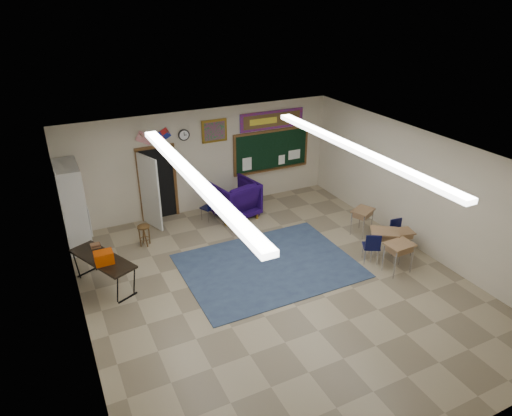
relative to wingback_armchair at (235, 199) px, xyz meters
name	(u,v)px	position (x,y,z in m)	size (l,w,h in m)	color
floor	(277,286)	(-0.58, -3.62, -0.53)	(9.00, 9.00, 0.00)	gray
back_wall	(204,161)	(-0.58, 0.88, 0.97)	(8.00, 0.04, 3.00)	beige
front_wall	(446,374)	(-0.58, -8.12, 0.97)	(8.00, 0.04, 3.00)	beige
left_wall	(77,274)	(-4.58, -3.62, 0.97)	(0.04, 9.00, 3.00)	beige
right_wall	(422,193)	(3.42, -3.62, 0.97)	(0.04, 9.00, 3.00)	beige
ceiling	(280,159)	(-0.58, -3.62, 2.47)	(8.00, 9.00, 0.04)	white
area_rug	(269,266)	(-0.38, -2.82, -0.52)	(4.00, 3.00, 0.02)	#364A66
fluorescent_strips	(280,162)	(-0.58, -3.62, 2.41)	(3.86, 6.00, 0.10)	white
doorway	(155,186)	(-2.08, 0.73, 0.53)	(1.10, 0.89, 2.16)	black
chalkboard	(272,151)	(1.62, 0.84, 0.93)	(2.55, 0.14, 1.30)	brown
bulletin_board	(272,120)	(1.62, 0.84, 1.92)	(2.10, 0.05, 0.55)	red
framed_art_print	(214,131)	(-0.23, 0.84, 1.82)	(0.75, 0.05, 0.65)	olive
wall_clock	(184,135)	(-1.13, 0.84, 1.82)	(0.32, 0.05, 0.32)	black
wall_flags	(153,135)	(-1.98, 0.82, 1.95)	(1.16, 0.06, 0.70)	red
storage_cabinet	(73,206)	(-4.29, 0.23, 0.57)	(0.59, 1.25, 2.20)	silver
wingback_armchair	(235,199)	(0.00, 0.00, 0.00)	(1.14, 1.17, 1.06)	#160539
student_chair_reading	(208,208)	(-0.80, 0.11, -0.17)	(0.36, 0.36, 0.71)	black
student_chair_desk_a	(371,247)	(1.92, -3.71, -0.13)	(0.40, 0.40, 0.80)	black
student_chair_desk_b	(398,234)	(2.99, -3.48, -0.16)	(0.37, 0.37, 0.73)	black
student_desk_front_left	(383,243)	(2.25, -3.76, -0.09)	(0.82, 0.77, 0.79)	brown
student_desk_front_right	(362,220)	(2.61, -2.49, -0.13)	(0.73, 0.65, 0.71)	brown
student_desk_back_left	(398,256)	(2.19, -4.35, -0.11)	(0.64, 0.49, 0.75)	brown
student_desk_back_right	(401,241)	(2.82, -3.76, -0.17)	(0.61, 0.51, 0.64)	brown
folding_table	(104,271)	(-4.00, -1.92, -0.14)	(1.25, 1.82, 0.99)	black
wooden_stool	(144,235)	(-2.78, -0.54, -0.24)	(0.31, 0.31, 0.56)	#543919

